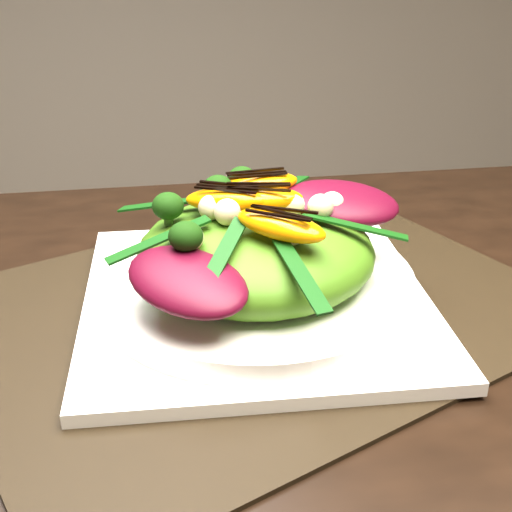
{
  "coord_description": "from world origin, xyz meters",
  "views": [
    {
      "loc": [
        -0.36,
        -0.32,
        1.03
      ],
      "look_at": [
        -0.28,
        0.15,
        0.8
      ],
      "focal_mm": 48.0,
      "sensor_mm": 36.0,
      "label": 1
    }
  ],
  "objects": [
    {
      "name": "lettuce_mound",
      "position": [
        -0.28,
        0.15,
        0.8
      ],
      "size": [
        0.21,
        0.21,
        0.06
      ],
      "primitive_type": "ellipsoid",
      "rotation": [
        0.0,
        0.0,
        -0.17
      ],
      "color": "#487716",
      "rests_on": "salad_bowl"
    },
    {
      "name": "balsamic_drizzle",
      "position": [
        -0.28,
        0.16,
        0.85
      ],
      "size": [
        0.04,
        0.0,
        0.0
      ],
      "primitive_type": "cube",
      "rotation": [
        0.0,
        0.0,
        0.03
      ],
      "color": "black",
      "rests_on": "orange_segment"
    },
    {
      "name": "salad_bowl",
      "position": [
        -0.28,
        0.15,
        0.77
      ],
      "size": [
        0.26,
        0.26,
        0.02
      ],
      "primitive_type": "cylinder",
      "rotation": [
        0.0,
        0.0,
        -0.03
      ],
      "color": "white",
      "rests_on": "plate_base"
    },
    {
      "name": "orange_segment",
      "position": [
        -0.28,
        0.16,
        0.84
      ],
      "size": [
        0.07,
        0.03,
        0.02
      ],
      "primitive_type": "ellipsoid",
      "rotation": [
        0.0,
        0.0,
        0.03
      ],
      "color": "orange",
      "rests_on": "lettuce_mound"
    },
    {
      "name": "placemat",
      "position": [
        -0.28,
        0.15,
        0.75
      ],
      "size": [
        0.56,
        0.5,
        0.0
      ],
      "primitive_type": "cube",
      "rotation": [
        0.0,
        0.0,
        0.42
      ],
      "color": "black",
      "rests_on": "dining_table"
    },
    {
      "name": "macadamia_nut",
      "position": [
        -0.26,
        0.1,
        0.84
      ],
      "size": [
        0.02,
        0.02,
        0.02
      ],
      "primitive_type": "sphere",
      "rotation": [
        0.0,
        0.0,
        0.08
      ],
      "color": "#C9BD8D",
      "rests_on": "lettuce_mound"
    },
    {
      "name": "broccoli_floret",
      "position": [
        -0.35,
        0.17,
        0.84
      ],
      "size": [
        0.03,
        0.03,
        0.03
      ],
      "primitive_type": "sphere",
      "rotation": [
        0.0,
        0.0,
        -0.01
      ],
      "color": "black",
      "rests_on": "lettuce_mound"
    },
    {
      "name": "radicchio_leaf",
      "position": [
        -0.21,
        0.17,
        0.83
      ],
      "size": [
        0.1,
        0.07,
        0.02
      ],
      "primitive_type": "ellipsoid",
      "rotation": [
        0.0,
        0.0,
        -0.12
      ],
      "color": "#410717",
      "rests_on": "lettuce_mound"
    },
    {
      "name": "plate_base",
      "position": [
        -0.28,
        0.15,
        0.76
      ],
      "size": [
        0.28,
        0.28,
        0.01
      ],
      "primitive_type": "cube",
      "rotation": [
        0.0,
        0.0,
        -0.04
      ],
      "color": "white",
      "rests_on": "placemat"
    }
  ]
}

